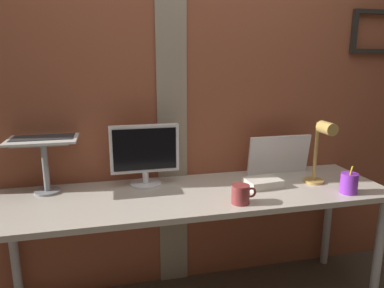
% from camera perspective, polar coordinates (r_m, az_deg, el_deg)
% --- Properties ---
extents(brick_wall_back, '(3.51, 0.16, 2.42)m').
position_cam_1_polar(brick_wall_back, '(2.19, -1.45, 7.54)').
color(brick_wall_back, brown).
rests_on(brick_wall_back, ground_plane).
extents(desk, '(2.16, 0.61, 0.72)m').
position_cam_1_polar(desk, '(1.98, 0.67, -9.68)').
color(desk, beige).
rests_on(desk, ground_plane).
extents(monitor, '(0.39, 0.18, 0.36)m').
position_cam_1_polar(monitor, '(2.02, -7.69, -1.33)').
color(monitor, white).
rests_on(monitor, desk).
extents(laptop_stand, '(0.28, 0.22, 0.29)m').
position_cam_1_polar(laptop_stand, '(2.05, -22.85, -2.16)').
color(laptop_stand, gray).
rests_on(laptop_stand, desk).
extents(laptop, '(0.36, 0.31, 0.25)m').
position_cam_1_polar(laptop, '(2.09, -22.94, 2.68)').
color(laptop, silver).
rests_on(laptop, laptop_stand).
extents(whiteboard_panel, '(0.41, 0.05, 0.25)m').
position_cam_1_polar(whiteboard_panel, '(2.30, 13.96, -1.70)').
color(whiteboard_panel, white).
rests_on(whiteboard_panel, desk).
extents(desk_lamp, '(0.12, 0.20, 0.38)m').
position_cam_1_polar(desk_lamp, '(2.12, 20.30, -0.28)').
color(desk_lamp, tan).
rests_on(desk_lamp, desk).
extents(pen_cup, '(0.09, 0.09, 0.16)m').
position_cam_1_polar(pen_cup, '(2.10, 24.16, -5.83)').
color(pen_cup, purple).
rests_on(pen_cup, desk).
extents(coffee_mug, '(0.13, 0.09, 0.10)m').
position_cam_1_polar(coffee_mug, '(1.81, 7.96, -8.08)').
color(coffee_mug, maroon).
rests_on(coffee_mug, desk).
extents(paper_clutter_stack, '(0.21, 0.16, 0.05)m').
position_cam_1_polar(paper_clutter_stack, '(2.07, 11.43, -6.16)').
color(paper_clutter_stack, silver).
rests_on(paper_clutter_stack, desk).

